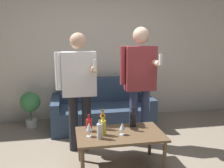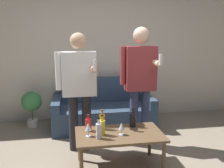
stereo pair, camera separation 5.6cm
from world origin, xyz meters
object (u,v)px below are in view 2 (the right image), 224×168
Objects in this scene: bottle_orange at (102,122)px; person_standing_right at (140,78)px; coffee_table at (119,137)px; couch at (102,109)px; person_standing_left at (79,84)px.

person_standing_right reaches higher than bottle_orange.
person_standing_right is at bearing 55.33° from coffee_table.
coffee_table is 0.61× the size of person_standing_right.
bottle_orange reaches higher than coffee_table.
person_standing_left is at bearing -115.32° from couch.
person_standing_left is 0.86m from person_standing_right.
couch is 1.38m from bottle_orange.
bottle_orange is (-0.18, 0.17, 0.15)m from coffee_table.
bottle_orange is 0.15× the size of person_standing_right.
person_standing_right is at bearing 0.87° from person_standing_left.
couch is 1.51m from coffee_table.
coffee_table is at bearing -124.67° from person_standing_right.
person_standing_left is at bearing 127.28° from coffee_table.
couch is 1.66× the size of coffee_table.
coffee_table is 0.95m from person_standing_right.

